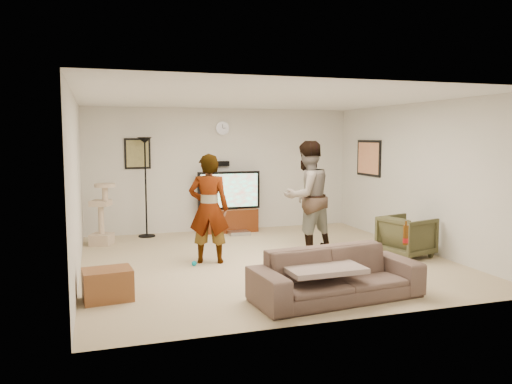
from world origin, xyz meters
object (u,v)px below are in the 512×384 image
object	(u,v)px
side_table	(108,285)
floor_lamp	(146,187)
armchair	(407,236)
tv_stand	(229,220)
beer_bottle	(406,235)
cat_tree	(101,214)
tv	(229,190)
person_left	(209,209)
person_right	(307,197)
sofa	(337,275)

from	to	relation	value
side_table	floor_lamp	bearing A→B (deg)	77.75
armchair	side_table	distance (m)	4.72
tv_stand	armchair	bearing A→B (deg)	-53.87
side_table	beer_bottle	bearing A→B (deg)	-12.55
floor_lamp	cat_tree	bearing A→B (deg)	-148.49
tv	floor_lamp	distance (m)	1.66
cat_tree	person_left	bearing A→B (deg)	-49.96
cat_tree	beer_bottle	bearing A→B (deg)	-48.68
beer_bottle	side_table	world-z (taller)	beer_bottle
tv_stand	armchair	distance (m)	3.69
person_right	side_table	bearing A→B (deg)	10.60
tv_stand	cat_tree	world-z (taller)	cat_tree
tv_stand	side_table	xyz separation A→B (m)	(-2.47, -3.80, -0.05)
tv	armchair	bearing A→B (deg)	-53.87
floor_lamp	person_right	size ratio (longest dim) A/B	1.03
cat_tree	beer_bottle	world-z (taller)	cat_tree
cat_tree	armchair	distance (m)	5.27
person_left	side_table	world-z (taller)	person_left
person_left	side_table	distance (m)	2.18
floor_lamp	side_table	size ratio (longest dim) A/B	3.43
sofa	floor_lamp	bearing A→B (deg)	105.48
floor_lamp	side_table	distance (m)	3.94
armchair	side_table	size ratio (longest dim) A/B	1.30
tv	armchair	xyz separation A→B (m)	(2.17, -2.98, -0.52)
floor_lamp	person_right	world-z (taller)	floor_lamp
floor_lamp	person_right	distance (m)	3.23
tv	side_table	bearing A→B (deg)	-123.07
person_left	side_table	bearing A→B (deg)	59.55
side_table	armchair	bearing A→B (deg)	10.04
sofa	armchair	bearing A→B (deg)	32.25
tv_stand	person_right	size ratio (longest dim) A/B	0.60
floor_lamp	side_table	world-z (taller)	floor_lamp
tv	person_right	xyz separation A→B (m)	(0.79, -2.14, 0.08)
tv	tv_stand	bearing A→B (deg)	180.00
sofa	armchair	distance (m)	2.61
person_left	armchair	bearing A→B (deg)	-173.42
person_left	person_right	size ratio (longest dim) A/B	0.90
tv	side_table	xyz separation A→B (m)	(-2.47, -3.80, -0.66)
person_left	armchair	distance (m)	3.21
person_right	armchair	xyz separation A→B (m)	(1.38, -0.84, -0.60)
cat_tree	sofa	size ratio (longest dim) A/B	0.54
beer_bottle	armchair	bearing A→B (deg)	55.14
sofa	side_table	bearing A→B (deg)	157.35
tv	side_table	world-z (taller)	tv
cat_tree	tv	bearing A→B (deg)	12.32
tv_stand	armchair	world-z (taller)	armchair
floor_lamp	armchair	world-z (taller)	floor_lamp
person_left	beer_bottle	distance (m)	2.96
tv_stand	armchair	xyz separation A→B (m)	(2.17, -2.98, 0.10)
floor_lamp	armchair	bearing A→B (deg)	-37.59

